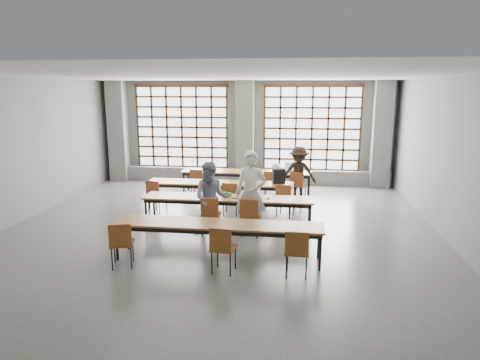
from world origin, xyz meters
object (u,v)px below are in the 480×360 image
desk_row_d (218,227)px  chair_back_mid (271,182)px  chair_mid_right (284,197)px  red_pouch (122,241)px  chair_mid_left (155,193)px  mouse (268,198)px  chair_back_right (298,183)px  chair_mid_centre (231,195)px  laptop_front (252,194)px  green_box (226,194)px  desk_row_a (246,173)px  chair_front_left (211,212)px  chair_near_right (297,249)px  plastic_bag (276,167)px  chair_near_mid (222,245)px  phone (235,198)px  chair_near_left (121,240)px  student_female (211,198)px  desk_row_b (220,185)px  chair_back_left (197,180)px  desk_row_c (228,200)px  student_male (251,194)px  laptop_back (291,170)px  backpack (279,176)px  student_back (299,174)px  chair_front_right (250,213)px

desk_row_d → chair_back_mid: chair_back_mid is taller
chair_mid_right → red_pouch: 4.53m
chair_mid_left → mouse: 3.20m
desk_row_d → chair_back_right: (1.53, 4.60, -0.13)m
chair_mid_left → chair_mid_centre: same height
laptop_front → green_box: bearing=-177.3°
desk_row_a → chair_front_left: size_ratio=4.55×
chair_near_right → plastic_bag: 5.95m
chair_front_left → chair_near_mid: same height
chair_near_mid → red_pouch: size_ratio=4.40×
green_box → red_pouch: 3.05m
desk_row_a → phone: size_ratio=30.77×
chair_back_mid → chair_near_left: same height
chair_mid_right → red_pouch: size_ratio=4.40×
chair_front_left → student_female: 0.32m
desk_row_a → plastic_bag: (0.90, 0.05, 0.21)m
chair_near_left → red_pouch: chair_near_left is taller
chair_back_right → plastic_bag: size_ratio=3.08×
green_box → desk_row_b: bearing=105.7°
chair_back_left → chair_front_left: same height
desk_row_c → green_box: green_box is taller
mouse → student_male: bearing=-126.1°
desk_row_c → chair_near_right: 3.08m
student_male → plastic_bag: 3.80m
plastic_bag → phone: bearing=-103.2°
desk_row_d → chair_front_left: 1.43m
chair_back_mid → chair_mid_left: (-2.96, -1.65, 0.00)m
chair_front_left → red_pouch: size_ratio=4.40×
desk_row_d → chair_mid_left: size_ratio=4.55×
desk_row_a → desk_row_d: bearing=-89.5°
chair_mid_left → red_pouch: 3.53m
desk_row_c → chair_near_right: size_ratio=4.55×
chair_near_left → chair_near_mid: same height
desk_row_d → student_male: student_male is taller
chair_near_right → laptop_front: bearing=111.1°
chair_front_left → phone: 0.74m
desk_row_a → chair_near_right: size_ratio=4.55×
plastic_bag → laptop_back: bearing=7.4°
desk_row_d → phone: phone is taller
backpack → student_back: bearing=45.3°
desk_row_c → chair_mid_centre: 0.95m
desk_row_a → desk_row_b: (-0.54, -1.66, 0.00)m
chair_mid_right → mouse: chair_mid_right is taller
chair_mid_left → chair_mid_centre: bearing=-0.1°
student_back → mouse: bearing=-106.6°
desk_row_a → chair_mid_right: (1.24, -2.28, -0.13)m
chair_back_right → chair_back_left: bearing=-179.9°
desk_row_c → desk_row_a: bearing=88.7°
chair_front_right → student_back: 3.54m
chair_near_mid → student_female: 2.23m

